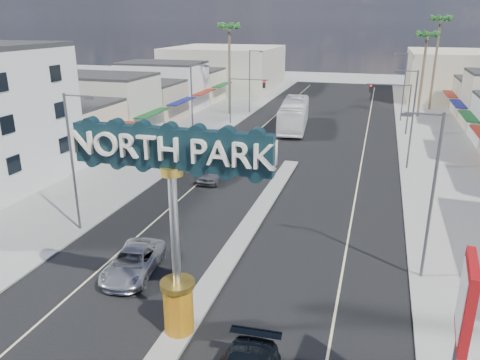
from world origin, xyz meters
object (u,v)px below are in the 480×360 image
Objects in this scene: city_bus at (294,115)px; streetlight_l_far at (251,78)px; suv_left at (133,262)px; palm_right_far at (440,24)px; gateway_sign at (173,210)px; streetlight_l_near at (74,157)px; streetlight_r_near at (430,190)px; streetlight_r_mid at (411,115)px; traffic_signal_left at (244,92)px; palm_right_mid at (427,39)px; traffic_signal_right at (393,99)px; bank_pylon_sign at (464,312)px; car_parked_left at (214,171)px; streetlight_r_far at (403,84)px; palm_left_far at (229,32)px; streetlight_l_mid at (193,104)px.

streetlight_l_far is at bearing 127.72° from city_bus.
city_bus reaches higher than suv_left.
palm_right_far is (25.43, 10.00, 7.32)m from streetlight_l_far.
gateway_sign reaches higher than streetlight_l_near.
streetlight_r_near and streetlight_r_mid have the same top height.
streetlight_l_near is (-1.25, -33.99, 0.79)m from traffic_signal_left.
palm_right_mid reaches higher than traffic_signal_left.
palm_right_mid reaches higher than city_bus.
traffic_signal_left is 26.01m from palm_right_mid.
bank_pylon_sign reaches higher than traffic_signal_right.
streetlight_r_mid reaches higher than city_bus.
streetlight_r_near reaches higher than suv_left.
gateway_sign reaches higher than bank_pylon_sign.
streetlight_l_far is 30.63m from car_parked_left.
palm_right_mid is (22.18, 12.01, 6.33)m from traffic_signal_left.
streetlight_r_far is at bearing 0.00° from streetlight_l_far.
traffic_signal_left is at bearing -57.57° from palm_left_far.
palm_right_far reaches higher than traffic_signal_right.
streetlight_r_far is (19.62, 8.01, 0.79)m from traffic_signal_left.
streetlight_l_near is 1.00× the size of streetlight_r_near.
traffic_signal_right is at bearing 0.00° from traffic_signal_left.
city_bus is at bearing 79.71° from suv_left.
streetlight_r_near is 52.71m from palm_right_far.
streetlight_r_far is at bearing 26.84° from city_bus.
palm_left_far is at bearing 93.67° from streetlight_l_near.
palm_right_mid reaches higher than streetlight_l_near.
streetlight_l_far is 46.58m from suv_left.
traffic_signal_right is 0.67× the size of streetlight_r_mid.
streetlight_l_far is 1.00× the size of streetlight_r_mid.
streetlight_l_mid and streetlight_r_mid have the same top height.
streetlight_r_near reaches higher than traffic_signal_left.
bank_pylon_sign is at bearing -27.85° from streetlight_l_near.
car_parked_left is (-1.06, 16.07, 0.07)m from suv_left.
streetlight_l_near is at bearing 138.96° from suv_left.
streetlight_r_near is 0.64× the size of palm_right_far.
palm_left_far is at bearing -142.08° from streetlight_l_far.
gateway_sign is at bearing -77.67° from traffic_signal_left.
traffic_signal_left is 1.00× the size of traffic_signal_right.
palm_right_far reaches higher than bank_pylon_sign.
streetlight_l_far reaches higher than car_parked_left.
palm_right_far reaches higher than traffic_signal_left.
palm_left_far is at bearing 119.84° from bank_pylon_sign.
streetlight_r_mid reaches higher than car_parked_left.
gateway_sign is at bearing -92.47° from city_bus.
streetlight_l_near is 1.00× the size of streetlight_l_far.
streetlight_l_near reaches higher than car_parked_left.
streetlight_r_mid is at bearing -95.64° from palm_right_mid.
palm_right_far reaches higher than car_parked_left.
traffic_signal_left is 18.37m from traffic_signal_right.
streetlight_l_near is at bearing -90.00° from streetlight_l_mid.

